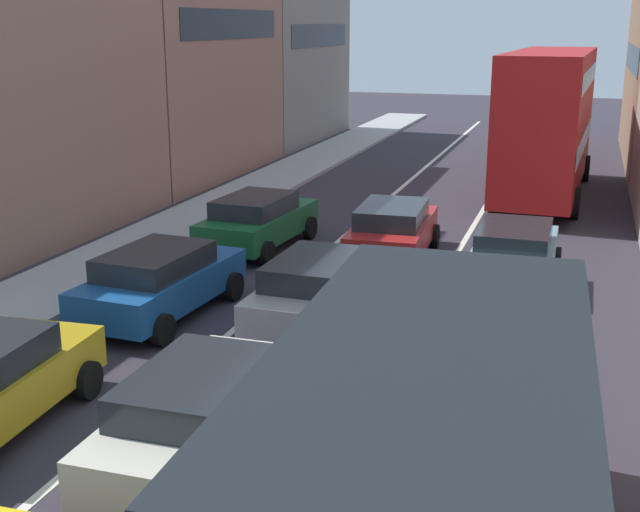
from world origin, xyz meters
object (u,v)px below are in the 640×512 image
object	(u,v)px
hatchback_centre_lane_third	(319,289)
wagon_right_lane_far	(514,254)
removalist_box_truck	(441,469)
sedan_centre_lane_second	(204,413)
sedan_left_lane_third	(160,280)
sedan_left_lane_fourth	(257,220)
coupe_centre_lane_fourth	(393,230)
sedan_right_lane_behind_truck	(478,331)
bus_mid_queue_primary	(548,117)

from	to	relation	value
hatchback_centre_lane_third	wagon_right_lane_far	bearing A→B (deg)	-40.69
removalist_box_truck	sedan_centre_lane_second	xyz separation A→B (m)	(-3.66, 2.52, -1.18)
sedan_left_lane_third	sedan_left_lane_fourth	xyz separation A→B (m)	(-0.11, 5.70, 0.00)
removalist_box_truck	coupe_centre_lane_fourth	world-z (taller)	removalist_box_truck
sedan_left_lane_third	sedan_left_lane_fourth	size ratio (longest dim) A/B	1.00
hatchback_centre_lane_third	sedan_left_lane_fourth	size ratio (longest dim) A/B	0.98
sedan_right_lane_behind_truck	coupe_centre_lane_fourth	bearing A→B (deg)	28.37
sedan_left_lane_fourth	wagon_right_lane_far	bearing A→B (deg)	-97.16
removalist_box_truck	sedan_right_lane_behind_truck	size ratio (longest dim) A/B	1.77
coupe_centre_lane_fourth	sedan_right_lane_behind_truck	size ratio (longest dim) A/B	1.00
removalist_box_truck	sedan_left_lane_fourth	distance (m)	15.35
wagon_right_lane_far	sedan_centre_lane_second	bearing A→B (deg)	160.96
sedan_left_lane_third	removalist_box_truck	bearing A→B (deg)	-133.44
sedan_left_lane_fourth	bus_mid_queue_primary	size ratio (longest dim) A/B	0.42
sedan_left_lane_fourth	sedan_left_lane_third	bearing A→B (deg)	-175.28
sedan_centre_lane_second	hatchback_centre_lane_third	xyz separation A→B (m)	(-0.19, 5.71, 0.00)
sedan_centre_lane_second	bus_mid_queue_primary	bearing A→B (deg)	-9.90
removalist_box_truck	bus_mid_queue_primary	size ratio (longest dim) A/B	0.74
removalist_box_truck	sedan_left_lane_third	world-z (taller)	removalist_box_truck
sedan_right_lane_behind_truck	bus_mid_queue_primary	world-z (taller)	bus_mid_queue_primary
sedan_right_lane_behind_truck	sedan_left_lane_third	bearing A→B (deg)	85.72
sedan_left_lane_third	coupe_centre_lane_fourth	xyz separation A→B (m)	(3.64, 5.76, 0.00)
coupe_centre_lane_fourth	bus_mid_queue_primary	bearing A→B (deg)	-22.16
removalist_box_truck	sedan_left_lane_fourth	world-z (taller)	removalist_box_truck
sedan_left_lane_third	sedan_right_lane_behind_truck	xyz separation A→B (m)	(6.71, -0.94, 0.00)
sedan_left_lane_third	bus_mid_queue_primary	world-z (taller)	bus_mid_queue_primary
sedan_right_lane_behind_truck	bus_mid_queue_primary	xyz separation A→B (m)	(0.20, 16.21, 2.03)
removalist_box_truck	sedan_left_lane_third	bearing A→B (deg)	40.42
coupe_centre_lane_fourth	wagon_right_lane_far	size ratio (longest dim) A/B	1.02
hatchback_centre_lane_third	sedan_left_lane_third	size ratio (longest dim) A/B	0.98
sedan_right_lane_behind_truck	hatchback_centre_lane_third	bearing A→B (deg)	71.12
coupe_centre_lane_fourth	sedan_right_lane_behind_truck	world-z (taller)	same
sedan_centre_lane_second	sedan_left_lane_fourth	world-z (taller)	same
sedan_centre_lane_second	coupe_centre_lane_fourth	distance (m)	11.01
coupe_centre_lane_fourth	wagon_right_lane_far	world-z (taller)	same
hatchback_centre_lane_third	coupe_centre_lane_fourth	world-z (taller)	same
wagon_right_lane_far	removalist_box_truck	bearing A→B (deg)	-178.39
sedan_left_lane_third	bus_mid_queue_primary	distance (m)	16.88
sedan_centre_lane_second	wagon_right_lane_far	bearing A→B (deg)	-19.58
wagon_right_lane_far	sedan_right_lane_behind_truck	bearing A→B (deg)	178.59
bus_mid_queue_primary	coupe_centre_lane_fourth	bearing A→B (deg)	163.06
hatchback_centre_lane_third	bus_mid_queue_primary	xyz separation A→B (m)	(3.58, 14.80, 2.03)
coupe_centre_lane_fourth	sedan_left_lane_fourth	world-z (taller)	same
removalist_box_truck	sedan_right_lane_behind_truck	distance (m)	6.93
sedan_centre_lane_second	sedan_left_lane_fourth	bearing A→B (deg)	17.86
bus_mid_queue_primary	wagon_right_lane_far	bearing A→B (deg)	-178.28
bus_mid_queue_primary	sedan_left_lane_fourth	bearing A→B (deg)	145.82
hatchback_centre_lane_third	sedan_left_lane_third	distance (m)	3.37
sedan_left_lane_fourth	hatchback_centre_lane_third	bearing A→B (deg)	-143.04
removalist_box_truck	sedan_centre_lane_second	world-z (taller)	removalist_box_truck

